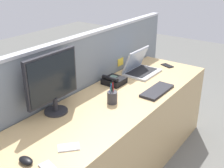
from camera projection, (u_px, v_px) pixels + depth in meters
name	position (u px, v px, depth m)	size (l,w,h in m)	color
desk	(117.00, 136.00, 2.52)	(2.29, 0.70, 0.74)	tan
cubicle_divider	(82.00, 100.00, 2.63)	(2.75, 0.07, 1.22)	gray
desktop_monitor	(53.00, 81.00, 2.06)	(0.47, 0.18, 0.47)	#232328
laptop	(140.00, 67.00, 2.89)	(0.36, 0.27, 0.25)	silver
desk_phone	(114.00, 80.00, 2.65)	(0.18, 0.18, 0.09)	black
keyboard_main	(157.00, 91.00, 2.49)	(0.37, 0.15, 0.02)	#232328
computer_mouse_right_hand	(26.00, 160.00, 1.62)	(0.06, 0.10, 0.03)	black
pen_cup	(112.00, 97.00, 2.28)	(0.08, 0.08, 0.19)	#333338
cell_phone_white_slab	(69.00, 147.00, 1.75)	(0.07, 0.13, 0.01)	silver
cell_phone_black_slab	(167.00, 66.00, 3.10)	(0.07, 0.14, 0.01)	black
cell_phone_silver_slab	(49.00, 168.00, 1.57)	(0.07, 0.13, 0.01)	#B7BAC1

